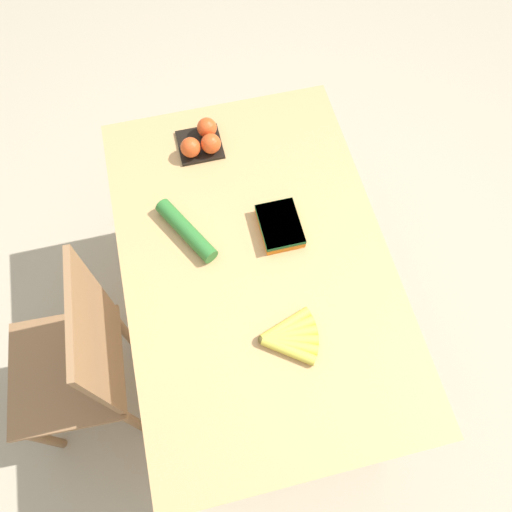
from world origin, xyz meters
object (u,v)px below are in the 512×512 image
(banana_bunch, at_px, (288,338))
(tomato_pack, at_px, (202,140))
(cucumber_near, at_px, (186,230))
(carrot_bag, at_px, (280,226))
(chair, at_px, (82,362))

(banana_bunch, relative_size, tomato_pack, 1.16)
(cucumber_near, bearing_deg, carrot_bag, -99.95)
(tomato_pack, xyz_separation_m, cucumber_near, (-0.34, 0.12, -0.01))
(tomato_pack, bearing_deg, banana_bunch, -171.66)
(banana_bunch, distance_m, carrot_bag, 0.37)
(chair, xyz_separation_m, cucumber_near, (0.26, -0.45, 0.29))
(chair, xyz_separation_m, carrot_bag, (0.21, -0.75, 0.29))
(tomato_pack, bearing_deg, cucumber_near, 160.52)
(chair, distance_m, carrot_bag, 0.83)
(tomato_pack, bearing_deg, chair, 136.34)
(banana_bunch, height_order, cucumber_near, cucumber_near)
(chair, xyz_separation_m, tomato_pack, (0.60, -0.57, 0.31))
(tomato_pack, bearing_deg, carrot_bag, -154.96)
(chair, bearing_deg, cucumber_near, 122.70)
(banana_bunch, distance_m, cucumber_near, 0.48)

